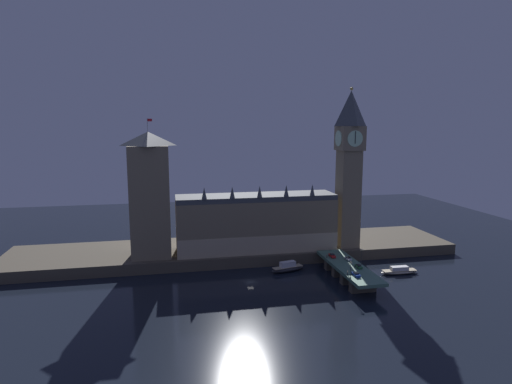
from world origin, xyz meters
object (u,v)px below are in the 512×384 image
at_px(clock_tower, 349,164).
at_px(car_southbound_lead, 358,266).
at_px(pedestrian_near_rail, 348,273).
at_px(victoria_tower, 150,194).
at_px(boat_upstream, 288,268).
at_px(car_northbound_trail, 356,274).
at_px(street_lamp_near, 351,268).
at_px(car_southbound_trail, 348,259).
at_px(boat_downstream, 399,271).
at_px(street_lamp_mid, 362,255).
at_px(car_northbound_lead, 332,256).
at_px(pedestrian_far_rail, 327,256).

relative_size(clock_tower, car_southbound_lead, 17.18).
bearing_deg(pedestrian_near_rail, victoria_tower, 148.93).
height_order(pedestrian_near_rail, boat_upstream, pedestrian_near_rail).
distance_m(car_northbound_trail, car_southbound_lead, 10.81).
xyz_separation_m(victoria_tower, street_lamp_near, (76.79, -50.02, -23.41)).
bearing_deg(car_southbound_trail, boat_downstream, -11.46).
relative_size(car_northbound_trail, street_lamp_mid, 0.69).
bearing_deg(car_northbound_lead, boat_upstream, 172.55).
bearing_deg(victoria_tower, boat_upstream, -18.93).
relative_size(victoria_tower, boat_downstream, 3.63).
relative_size(victoria_tower, street_lamp_mid, 9.26).
bearing_deg(car_northbound_trail, car_southbound_lead, 60.07).
height_order(clock_tower, car_northbound_lead, clock_tower).
xyz_separation_m(car_northbound_lead, boat_downstream, (27.81, -10.02, -5.81)).
bearing_deg(car_southbound_lead, victoria_tower, 155.39).
bearing_deg(clock_tower, car_northbound_lead, -128.36).
bearing_deg(victoria_tower, street_lamp_mid, -21.77).
xyz_separation_m(victoria_tower, pedestrian_far_rail, (77.19, -23.70, -26.76)).
xyz_separation_m(car_northbound_trail, car_southbound_lead, (5.39, 9.37, -0.11)).
bearing_deg(clock_tower, street_lamp_near, -111.69).
distance_m(pedestrian_far_rail, street_lamp_near, 26.53).
distance_m(pedestrian_near_rail, boat_downstream, 33.84).
bearing_deg(clock_tower, pedestrian_near_rail, -112.84).
distance_m(car_northbound_trail, pedestrian_far_rail, 24.89).
relative_size(clock_tower, car_northbound_lead, 16.70).
relative_size(car_northbound_lead, car_southbound_trail, 1.19).
distance_m(car_southbound_trail, pedestrian_near_rail, 19.63).
bearing_deg(victoria_tower, car_southbound_lead, -24.61).
height_order(car_southbound_trail, pedestrian_far_rail, pedestrian_far_rail).
bearing_deg(victoria_tower, clock_tower, -2.33).
bearing_deg(pedestrian_far_rail, victoria_tower, 162.93).
xyz_separation_m(pedestrian_far_rail, street_lamp_near, (-0.40, -26.32, 3.35)).
height_order(clock_tower, boat_upstream, clock_tower).
bearing_deg(car_northbound_lead, street_lamp_mid, -55.04).
bearing_deg(car_southbound_lead, car_northbound_lead, 108.72).
height_order(car_northbound_trail, car_southbound_lead, car_northbound_trail).
bearing_deg(victoria_tower, pedestrian_near_rail, -31.07).
xyz_separation_m(car_southbound_lead, boat_upstream, (-25.42, 18.53, -5.21)).
relative_size(car_northbound_lead, pedestrian_near_rail, 2.51).
distance_m(car_northbound_lead, car_southbound_lead, 16.81).
relative_size(victoria_tower, car_northbound_trail, 13.44).
distance_m(clock_tower, car_southbound_trail, 47.73).
bearing_deg(street_lamp_mid, clock_tower, 77.84).
relative_size(street_lamp_mid, boat_downstream, 0.39).
xyz_separation_m(victoria_tower, car_northbound_lead, (79.89, -23.15, -26.87)).
relative_size(victoria_tower, street_lamp_near, 9.43).
xyz_separation_m(car_southbound_trail, street_lamp_mid, (3.10, -6.67, 3.61)).
bearing_deg(pedestrian_near_rail, boat_upstream, 123.70).
xyz_separation_m(car_northbound_trail, car_southbound_trail, (5.39, 19.81, -0.07)).
bearing_deg(boat_downstream, car_northbound_trail, -151.24).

